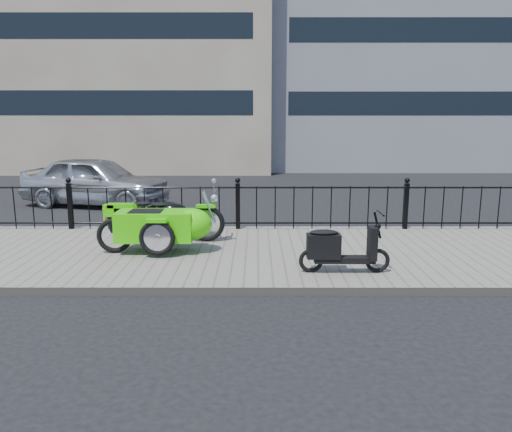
{
  "coord_description": "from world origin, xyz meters",
  "views": [
    {
      "loc": [
        0.39,
        -8.93,
        2.42
      ],
      "look_at": [
        0.38,
        -0.1,
        0.67
      ],
      "focal_mm": 35.0,
      "sensor_mm": 36.0,
      "label": 1
    }
  ],
  "objects_px": {
    "scooter": "(338,249)",
    "sedan_car": "(96,181)",
    "motorcycle_sidecar": "(167,224)",
    "spare_tire": "(115,236)"
  },
  "relations": [
    {
      "from": "motorcycle_sidecar",
      "to": "scooter",
      "type": "xyz_separation_m",
      "value": [
        2.79,
        -1.3,
        -0.11
      ]
    },
    {
      "from": "scooter",
      "to": "sedan_car",
      "type": "height_order",
      "value": "sedan_car"
    },
    {
      "from": "spare_tire",
      "to": "scooter",
      "type": "bearing_deg",
      "value": -16.67
    },
    {
      "from": "spare_tire",
      "to": "sedan_car",
      "type": "height_order",
      "value": "sedan_car"
    },
    {
      "from": "motorcycle_sidecar",
      "to": "spare_tire",
      "type": "distance_m",
      "value": 0.91
    },
    {
      "from": "motorcycle_sidecar",
      "to": "scooter",
      "type": "bearing_deg",
      "value": -24.93
    },
    {
      "from": "motorcycle_sidecar",
      "to": "sedan_car",
      "type": "height_order",
      "value": "sedan_car"
    },
    {
      "from": "scooter",
      "to": "sedan_car",
      "type": "distance_m",
      "value": 8.61
    },
    {
      "from": "motorcycle_sidecar",
      "to": "sedan_car",
      "type": "xyz_separation_m",
      "value": [
        -2.89,
        5.17,
        0.1
      ]
    },
    {
      "from": "sedan_car",
      "to": "scooter",
      "type": "bearing_deg",
      "value": -125.28
    }
  ]
}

